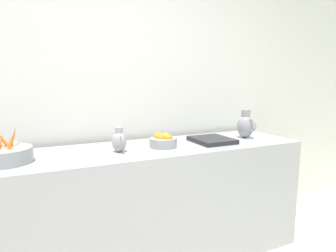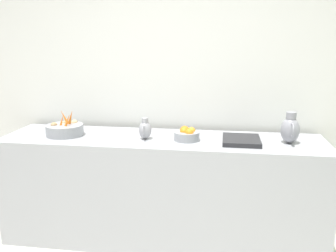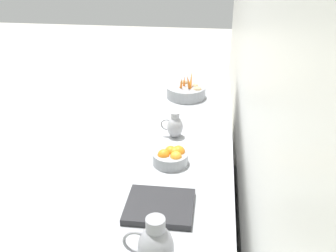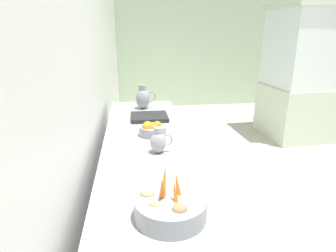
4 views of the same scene
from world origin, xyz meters
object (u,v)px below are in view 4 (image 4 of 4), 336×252
metal_pitcher_tall (143,98)px  metal_pitcher_short (158,141)px  orange_bowl (152,129)px  glass_block_booth (306,74)px  vegetable_colander (170,207)px

metal_pitcher_tall → metal_pitcher_short: metal_pitcher_tall is taller
orange_bowl → metal_pitcher_short: 0.35m
glass_block_booth → vegetable_colander: bearing=-129.2°
orange_bowl → metal_pitcher_tall: metal_pitcher_tall is taller
glass_block_booth → orange_bowl: bearing=-140.4°
vegetable_colander → metal_pitcher_short: vegetable_colander is taller
vegetable_colander → metal_pitcher_tall: (-0.03, 1.89, 0.06)m
vegetable_colander → orange_bowl: vegetable_colander is taller
orange_bowl → glass_block_booth: 3.46m
orange_bowl → metal_pitcher_tall: bearing=92.1°
vegetable_colander → metal_pitcher_short: (0.02, 0.72, 0.03)m
orange_bowl → glass_block_booth: glass_block_booth is taller
metal_pitcher_short → glass_block_booth: (2.65, 2.55, 0.03)m
metal_pitcher_tall → vegetable_colander: bearing=-89.1°
orange_bowl → metal_pitcher_short: metal_pitcher_short is taller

